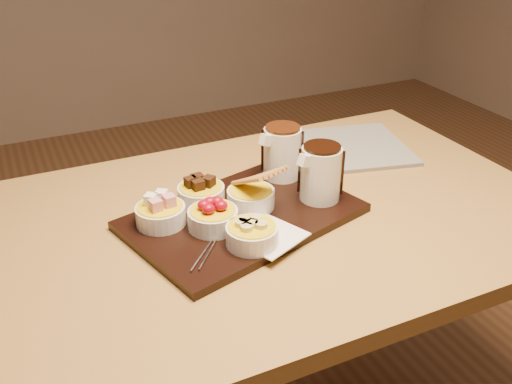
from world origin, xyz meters
name	(u,v)px	position (x,y,z in m)	size (l,w,h in m)	color
dining_table	(277,249)	(0.00, 0.00, 0.65)	(1.20, 0.80, 0.75)	#A1793C
serving_board	(243,216)	(-0.08, 0.00, 0.76)	(0.46, 0.30, 0.02)	black
napkin	(268,236)	(-0.08, -0.11, 0.77)	(0.12, 0.12, 0.00)	white
bowl_marshmallows	(161,215)	(-0.25, 0.03, 0.79)	(0.10, 0.10, 0.04)	white
bowl_cake	(201,195)	(-0.15, 0.07, 0.79)	(0.10, 0.10, 0.04)	white
bowl_strawberries	(213,219)	(-0.16, -0.03, 0.79)	(0.10, 0.10, 0.04)	white
bowl_biscotti	(251,198)	(-0.06, 0.01, 0.79)	(0.10, 0.10, 0.04)	white
bowl_bananas	(252,235)	(-0.11, -0.12, 0.79)	(0.10, 0.10, 0.04)	white
pitcher_dark_chocolate	(321,174)	(0.09, -0.02, 0.83)	(0.09, 0.09, 0.12)	silver
pitcher_milk_chocolate	(282,153)	(0.07, 0.11, 0.83)	(0.09, 0.09, 0.12)	silver
fondue_skewers	(217,233)	(-0.16, -0.06, 0.77)	(0.26, 0.03, 0.01)	silver
newspaper	(340,148)	(0.29, 0.21, 0.76)	(0.34, 0.27, 0.01)	beige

